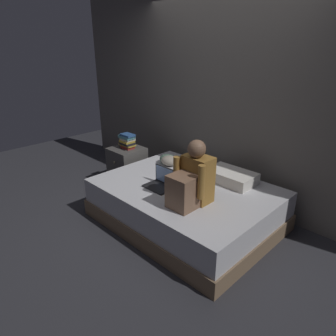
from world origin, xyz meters
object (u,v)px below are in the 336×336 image
(laptop, at_px, (161,182))
(bed, at_px, (185,204))
(book_stack, at_px, (127,141))
(person_sitting, at_px, (192,180))
(nightstand, at_px, (127,166))
(clothes_pile, at_px, (169,160))
(pillow, at_px, (231,176))

(laptop, bearing_deg, bed, 50.73)
(laptop, distance_m, book_stack, 1.19)
(bed, height_order, laptop, laptop)
(laptop, relative_size, book_stack, 1.35)
(person_sitting, distance_m, laptop, 0.52)
(nightstand, bearing_deg, book_stack, 44.31)
(book_stack, distance_m, clothes_pile, 0.72)
(nightstand, height_order, clothes_pile, clothes_pile)
(pillow, bearing_deg, clothes_pile, -172.19)
(bed, height_order, book_stack, book_stack)
(laptop, xyz_separation_m, pillow, (0.47, 0.67, 0.01))
(nightstand, relative_size, person_sitting, 0.87)
(nightstand, bearing_deg, person_sitting, -14.80)
(laptop, distance_m, clothes_pile, 0.69)
(bed, relative_size, laptop, 6.25)
(laptop, distance_m, pillow, 0.82)
(nightstand, distance_m, laptop, 1.21)
(person_sitting, xyz_separation_m, laptop, (-0.48, 0.04, -0.20))
(bed, xyz_separation_m, pillow, (0.30, 0.45, 0.30))
(bed, relative_size, pillow, 3.57)
(clothes_pile, bearing_deg, book_stack, -167.58)
(pillow, distance_m, book_stack, 1.61)
(nightstand, relative_size, book_stack, 2.41)
(person_sitting, xyz_separation_m, clothes_pile, (-0.91, 0.59, -0.19))
(pillow, relative_size, clothes_pile, 1.95)
(nightstand, bearing_deg, laptop, -18.71)
(person_sitting, distance_m, book_stack, 1.65)
(laptop, height_order, pillow, laptop)
(nightstand, distance_m, book_stack, 0.39)
(nightstand, xyz_separation_m, laptop, (1.12, -0.38, 0.24))
(nightstand, relative_size, laptop, 1.78)
(person_sitting, relative_size, laptop, 2.05)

